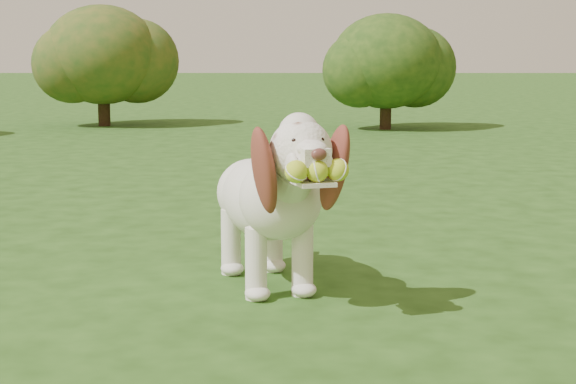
{
  "coord_description": "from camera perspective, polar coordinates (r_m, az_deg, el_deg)",
  "views": [
    {
      "loc": [
        0.29,
        -3.31,
        0.96
      ],
      "look_at": [
        0.28,
        -0.02,
        0.44
      ],
      "focal_mm": 55.0,
      "sensor_mm": 36.0,
      "label": 1
    }
  ],
  "objects": [
    {
      "name": "ground",
      "position": [
        3.46,
        -4.61,
        -7.15
      ],
      "size": [
        80.0,
        80.0,
        0.0
      ],
      "primitive_type": "plane",
      "color": "#204012",
      "rests_on": "ground"
    },
    {
      "name": "dog",
      "position": [
        3.55,
        -1.1,
        -0.1
      ],
      "size": [
        0.61,
        1.13,
        0.75
      ],
      "rotation": [
        0.0,
        0.0,
        0.31
      ],
      "color": "white",
      "rests_on": "ground"
    },
    {
      "name": "shrub_c",
      "position": [
        11.25,
        6.38,
        8.39
      ],
      "size": [
        1.4,
        1.4,
        1.45
      ],
      "color": "#382314",
      "rests_on": "ground"
    },
    {
      "name": "shrub_b",
      "position": [
        11.98,
        -11.92,
        8.67
      ],
      "size": [
        1.53,
        1.53,
        1.59
      ],
      "color": "#382314",
      "rests_on": "ground"
    }
  ]
}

